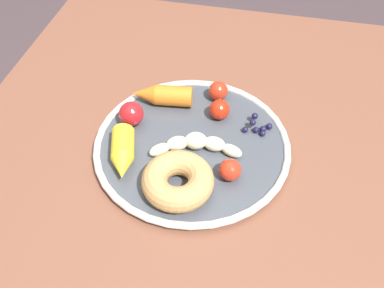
% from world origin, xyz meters
% --- Properties ---
extents(dining_table, '(0.92, 0.88, 0.75)m').
position_xyz_m(dining_table, '(0.00, 0.00, 0.65)').
color(dining_table, brown).
rests_on(dining_table, ground_plane).
extents(plate, '(0.34, 0.34, 0.02)m').
position_xyz_m(plate, '(-0.05, -0.03, 0.76)').
color(plate, '#424750').
rests_on(plate, dining_table).
extents(banana, '(0.16, 0.07, 0.03)m').
position_xyz_m(banana, '(-0.04, -0.04, 0.78)').
color(banana, '#EDEABC').
rests_on(banana, plate).
extents(carrot_orange, '(0.11, 0.05, 0.04)m').
position_xyz_m(carrot_orange, '(-0.13, 0.06, 0.78)').
color(carrot_orange, orange).
rests_on(carrot_orange, plate).
extents(carrot_yellow, '(0.07, 0.11, 0.04)m').
position_xyz_m(carrot_yellow, '(-0.15, -0.09, 0.78)').
color(carrot_yellow, yellow).
rests_on(carrot_yellow, plate).
extents(donut, '(0.13, 0.13, 0.04)m').
position_xyz_m(donut, '(-0.05, -0.12, 0.78)').
color(donut, tan).
rests_on(donut, plate).
extents(blueberry_pile, '(0.05, 0.04, 0.02)m').
position_xyz_m(blueberry_pile, '(0.06, 0.03, 0.77)').
color(blueberry_pile, '#191638').
rests_on(blueberry_pile, plate).
extents(tomato_near, '(0.04, 0.04, 0.04)m').
position_xyz_m(tomato_near, '(-0.02, 0.05, 0.78)').
color(tomato_near, red).
rests_on(tomato_near, plate).
extents(tomato_mid, '(0.04, 0.04, 0.04)m').
position_xyz_m(tomato_mid, '(-0.16, -0.00, 0.79)').
color(tomato_mid, red).
rests_on(tomato_mid, plate).
extents(tomato_far, '(0.04, 0.04, 0.04)m').
position_xyz_m(tomato_far, '(0.02, -0.08, 0.78)').
color(tomato_far, red).
rests_on(tomato_far, plate).
extents(tomato_extra, '(0.04, 0.04, 0.04)m').
position_xyz_m(tomato_extra, '(-0.03, 0.10, 0.78)').
color(tomato_extra, red).
rests_on(tomato_extra, plate).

